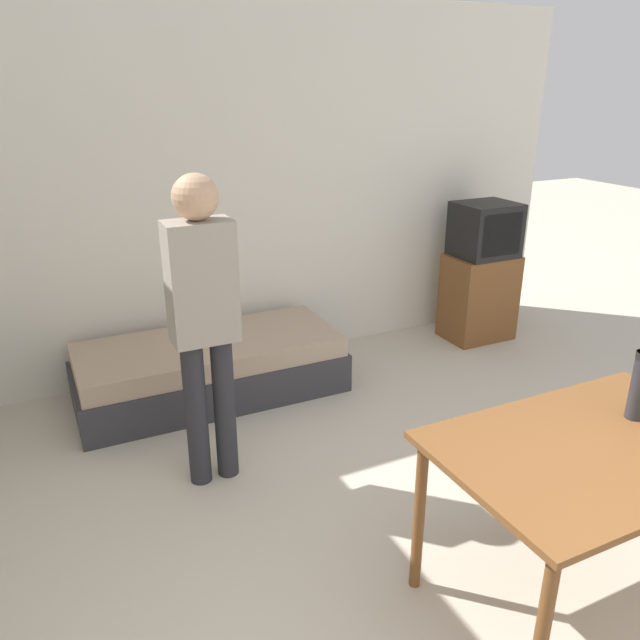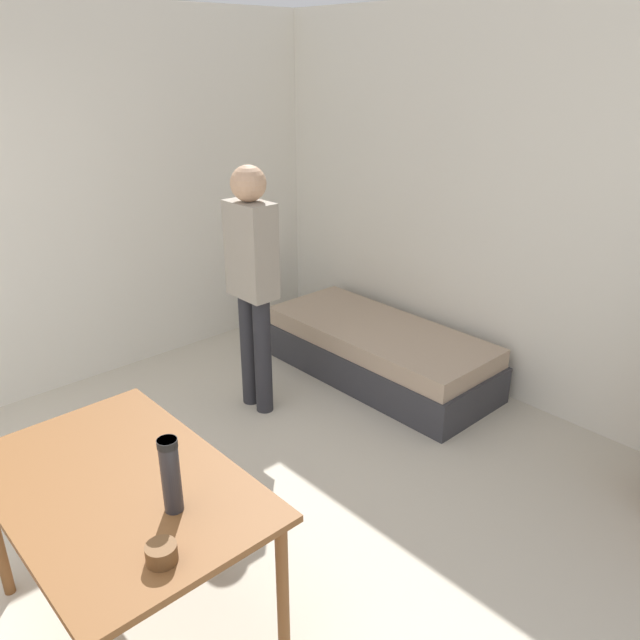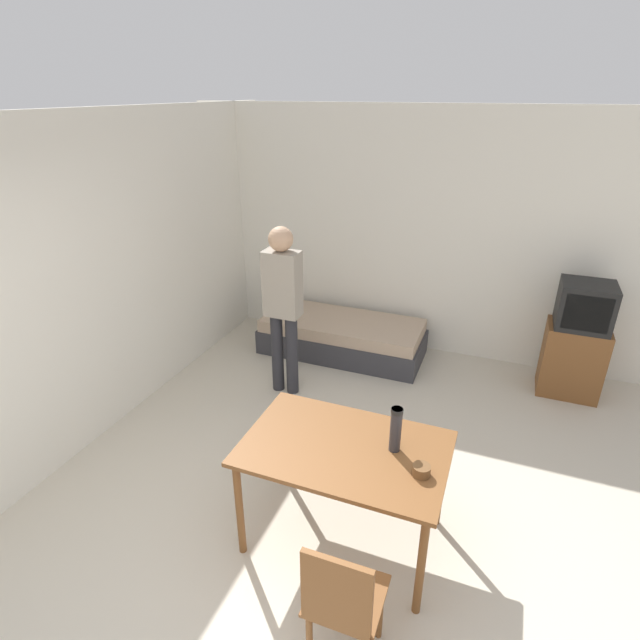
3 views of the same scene
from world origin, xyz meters
The scene contains 7 objects.
wall_back centered at (0.00, 3.88, 1.35)m, with size 5.30×0.06×2.70m.
wall_left centered at (-2.18, 1.92, 1.35)m, with size 0.06×4.85×2.70m.
daybed centered at (-0.64, 3.37, 0.21)m, with size 1.86×0.79×0.42m.
dining_table centered at (0.24, 0.85, 0.69)m, with size 1.29×0.83×0.78m.
person_standing centered at (-0.92, 2.40, 1.00)m, with size 0.34×0.23×1.71m.
thermos_flask centered at (0.53, 0.94, 0.94)m, with size 0.07×0.07×0.31m.
mate_bowl centered at (0.73, 0.78, 0.81)m, with size 0.11×0.11×0.07m.
Camera 2 is at (2.27, 0.08, 2.33)m, focal length 35.00 mm.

